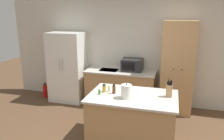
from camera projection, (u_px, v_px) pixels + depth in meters
wall_back at (146, 52)px, 5.30m from camera, size 7.20×0.06×2.60m
refrigerator at (68, 67)px, 5.59m from camera, size 0.87×0.66×1.77m
back_counter at (120, 88)px, 5.35m from camera, size 1.68×0.66×0.88m
pantry_cabinet at (177, 68)px, 4.88m from camera, size 0.70×0.60×2.08m
kitchen_island at (132, 119)px, 3.81m from camera, size 1.49×0.98×0.88m
microwave at (132, 65)px, 5.21m from camera, size 0.49×0.40×0.29m
knife_block at (169, 90)px, 3.60m from camera, size 0.10×0.08×0.30m
spice_bottle_tall_dark at (104, 88)px, 3.83m from camera, size 0.06×0.06×0.14m
spice_bottle_short_red at (109, 89)px, 3.87m from camera, size 0.04×0.04×0.10m
spice_bottle_amber_oil at (99, 92)px, 3.73m from camera, size 0.04×0.04×0.09m
spice_bottle_green_herb at (114, 89)px, 3.77m from camera, size 0.06×0.06×0.16m
kettle at (126, 91)px, 3.55m from camera, size 0.17×0.17×0.25m
fire_extinguisher at (45, 91)px, 5.92m from camera, size 0.12×0.12×0.41m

